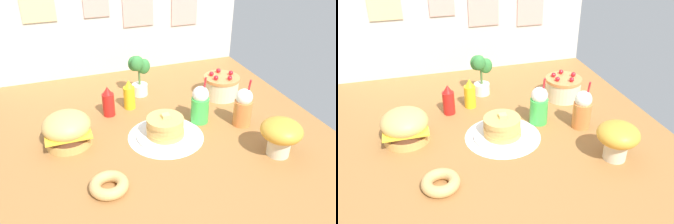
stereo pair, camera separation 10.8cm
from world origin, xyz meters
The scene contains 13 objects.
ground_plane centered at (0.00, 0.00, -0.01)m, with size 2.00×2.17×0.02m, color #9E6B38.
back_wall centered at (0.00, 1.08, 0.42)m, with size 2.00×0.04×0.83m.
doily_mat centered at (0.03, 0.02, 0.00)m, with size 0.44×0.44×0.00m, color white.
burger centered at (-0.51, 0.15, 0.09)m, with size 0.27×0.27×0.19m.
pancake_stack centered at (0.02, 0.02, 0.06)m, with size 0.34×0.34×0.15m.
layer_cake centered at (0.56, 0.38, 0.08)m, with size 0.25×0.25×0.18m.
ketchup_bottle centered at (-0.23, 0.39, 0.09)m, with size 0.08×0.08×0.20m.
mustard_bottle centered at (-0.09, 0.43, 0.09)m, with size 0.08×0.08×0.20m.
cream_soda_cup centered at (0.28, 0.12, 0.12)m, with size 0.11×0.11×0.30m.
orange_float_cup centered at (0.51, 0.00, 0.12)m, with size 0.11×0.11×0.30m.
donut_pink_glaze centered at (-0.37, -0.31, 0.03)m, with size 0.19×0.19×0.06m.
potted_plant centered at (0.03, 0.60, 0.16)m, with size 0.15×0.11×0.31m.
mushroom_stool centered at (0.54, -0.33, 0.13)m, with size 0.22×0.22×0.21m.
Camera 1 is at (-0.53, -1.56, 1.13)m, focal length 37.13 mm.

